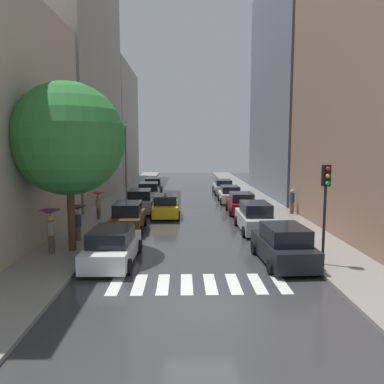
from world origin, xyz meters
TOP-DOWN VIEW (x-y plane):
  - ground_plane at (0.00, 24.00)m, footprint 28.00×72.00m
  - sidewalk_left at (-6.50, 24.00)m, footprint 3.00×72.00m
  - sidewalk_right at (6.50, 24.00)m, footprint 3.00×72.00m
  - crosswalk_stripes at (0.00, 2.17)m, footprint 6.75×2.20m
  - building_left_mid at (-11.00, 25.87)m, footprint 6.00×18.77m
  - building_left_far at (-11.00, 44.17)m, footprint 6.00×16.99m
  - building_right_mid at (11.00, 28.08)m, footprint 6.00×18.02m
  - parked_car_left_nearest at (-3.75, 4.90)m, footprint 2.23×4.82m
  - parked_car_left_second at (-3.96, 11.27)m, footprint 2.07×4.43m
  - parked_car_left_third at (-3.98, 17.99)m, footprint 2.32×4.53m
  - parked_car_left_fourth at (-3.79, 23.64)m, footprint 2.31×4.60m
  - parked_car_left_fifth at (-3.84, 29.37)m, footprint 2.21×4.56m
  - parked_car_right_nearest at (3.90, 4.65)m, footprint 2.29×4.54m
  - parked_car_right_second at (3.83, 11.02)m, footprint 2.03×4.76m
  - parked_car_right_third at (3.92, 17.17)m, footprint 2.13×4.09m
  - parked_car_right_fourth at (3.73, 22.71)m, footprint 2.04×4.15m
  - parked_car_right_fifth at (3.82, 29.35)m, footprint 2.15×4.70m
  - taxi_midroad at (-1.90, 16.16)m, footprint 2.21×4.70m
  - pedestrian_foreground at (-6.47, 14.43)m, footprint 0.92×0.92m
  - pedestrian_near_tree at (-6.87, 6.05)m, footprint 0.95×0.95m
  - pedestrian_by_kerb at (7.59, 16.12)m, footprint 0.36×0.36m
  - pedestrian_far_side at (-6.26, 8.50)m, footprint 0.97×0.97m
  - street_tree_left at (-6.02, 6.55)m, footprint 5.37×5.37m
  - traffic_light_right_corner at (5.45, 4.00)m, footprint 0.30×0.42m
  - lamp_post_left at (-5.55, 21.45)m, footprint 0.60×0.28m

SIDE VIEW (x-z plane):
  - ground_plane at x=0.00m, z-range -0.04..0.00m
  - crosswalk_stripes at x=0.00m, z-range 0.00..0.01m
  - sidewalk_left at x=-6.50m, z-range 0.00..0.15m
  - sidewalk_right at x=6.50m, z-range 0.00..0.15m
  - parked_car_right_fifth at x=3.82m, z-range -0.04..1.49m
  - parked_car_right_fourth at x=3.73m, z-range -0.05..1.52m
  - parked_car_left_nearest at x=-3.75m, z-range -0.05..1.57m
  - parked_car_right_third at x=3.92m, z-range -0.05..1.58m
  - taxi_midroad at x=-1.90m, z-range -0.14..1.67m
  - parked_car_left_fifth at x=-3.84m, z-range -0.06..1.67m
  - parked_car_right_nearest at x=3.90m, z-range -0.06..1.69m
  - parked_car_left_second at x=-3.96m, z-range -0.07..1.73m
  - parked_car_left_third at x=-3.98m, z-range -0.06..1.73m
  - parked_car_left_fourth at x=-3.79m, z-range -0.06..1.73m
  - parked_car_right_second at x=3.83m, z-range -0.07..1.74m
  - pedestrian_by_kerb at x=7.59m, z-range 0.20..2.04m
  - pedestrian_foreground at x=-6.47m, z-range 0.55..2.43m
  - pedestrian_far_side at x=-6.26m, z-range 0.57..2.45m
  - pedestrian_near_tree at x=-6.87m, z-range 0.59..2.68m
  - traffic_light_right_corner at x=5.45m, z-range 1.14..5.44m
  - lamp_post_left at x=-5.55m, z-range 0.68..7.57m
  - street_tree_left at x=-6.02m, z-range 1.50..9.60m
  - building_left_far at x=-11.00m, z-range 0.00..16.28m
  - building_left_mid at x=-11.00m, z-range 0.00..22.60m
  - building_right_mid at x=11.00m, z-range 0.00..22.61m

